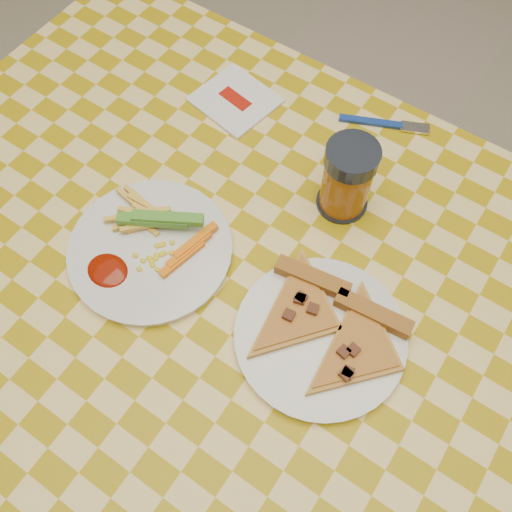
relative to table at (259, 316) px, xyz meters
The scene contains 9 objects.
ground 0.68m from the table, ahead, with size 8.00×8.00×0.00m, color #C6B19F.
table is the anchor object (origin of this frame).
plate_left 0.19m from the table, 169.95° to the right, with size 0.23×0.23×0.01m, color silver.
plate_right 0.13m from the table, ahead, with size 0.23×0.23×0.01m, color silver.
fries_veggies 0.20m from the table, behind, with size 0.19×0.17×0.04m.
pizza_slices 0.14m from the table, ahead, with size 0.25×0.22×0.02m.
drink_glass 0.24m from the table, 85.12° to the left, with size 0.08×0.08×0.13m.
napkin 0.37m from the table, 130.29° to the left, with size 0.14×0.14×0.01m.
fork 0.38m from the table, 90.04° to the left, with size 0.14×0.08×0.01m.
Camera 1 is at (0.18, -0.27, 1.49)m, focal length 40.00 mm.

